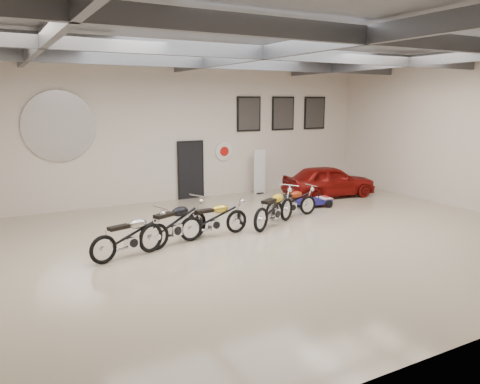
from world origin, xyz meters
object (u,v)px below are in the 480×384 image
go_kart (317,199)px  vintage_car (329,181)px  motorcycle_silver (131,235)px  motorcycle_red (292,202)px  motorcycle_gold (214,218)px  motorcycle_black (174,222)px  motorcycle_yellow (274,207)px  banner_stand (260,171)px

go_kart → vintage_car: 1.95m
motorcycle_silver → go_kart: motorcycle_silver is taller
motorcycle_silver → motorcycle_red: motorcycle_silver is taller
motorcycle_gold → motorcycle_black: bearing=-177.7°
motorcycle_silver → motorcycle_yellow: 4.48m
motorcycle_silver → go_kart: 7.40m
banner_stand → go_kart: banner_stand is taller
motorcycle_gold → motorcycle_yellow: 2.02m
motorcycle_silver → motorcycle_red: 5.65m
banner_stand → vintage_car: banner_stand is taller
motorcycle_silver → go_kart: bearing=1.2°
banner_stand → motorcycle_yellow: banner_stand is taller
banner_stand → motorcycle_red: size_ratio=0.94×
banner_stand → motorcycle_red: (-1.09, -3.76, -0.40)m
motorcycle_silver → go_kart: (7.09, 2.10, -0.27)m
motorcycle_red → go_kart: (1.60, 0.76, -0.22)m
banner_stand → motorcycle_yellow: size_ratio=0.82×
motorcycle_black → vintage_car: size_ratio=0.63×
motorcycle_silver → vintage_car: vintage_car is taller
motorcycle_yellow → motorcycle_red: bearing=3.9°
banner_stand → motorcycle_yellow: bearing=-115.0°
motorcycle_black → motorcycle_gold: bearing=-15.5°
go_kart → vintage_car: vintage_car is taller
vintage_car → motorcycle_silver: bearing=119.1°
go_kart → vintage_car: (1.49, 1.21, 0.34)m
go_kart → motorcycle_gold: bearing=-156.4°
banner_stand → motorcycle_yellow: 4.92m
motorcycle_red → vintage_car: bearing=29.8°
banner_stand → motorcycle_black: size_ratio=0.80×
motorcycle_yellow → motorcycle_red: motorcycle_yellow is taller
motorcycle_black → go_kart: (5.87, 1.71, -0.31)m
motorcycle_yellow → motorcycle_red: size_ratio=1.15×
go_kart → motorcycle_yellow: bearing=-147.0°
motorcycle_gold → vintage_car: bearing=19.5°
banner_stand → motorcycle_black: 7.14m
motorcycle_yellow → vintage_car: size_ratio=0.61×
motorcycle_yellow → go_kart: bearing=0.1°
motorcycle_silver → motorcycle_red: size_ratio=1.09×
motorcycle_gold → go_kart: bearing=13.8°
go_kart → vintage_car: size_ratio=0.42×
motorcycle_gold → go_kart: (4.68, 1.56, -0.26)m
motorcycle_yellow → vintage_car: (4.16, 2.62, 0.04)m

